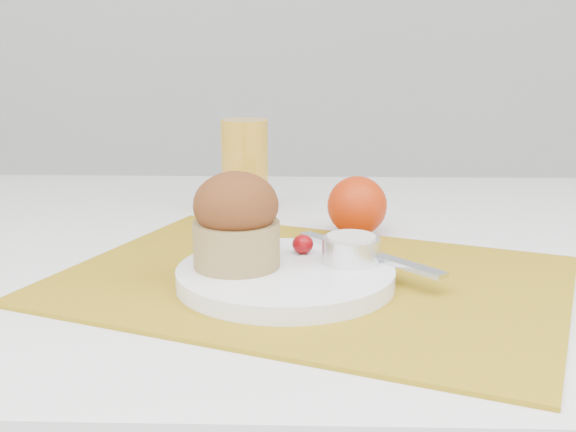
{
  "coord_description": "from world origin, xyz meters",
  "views": [
    {
      "loc": [
        0.01,
        -0.74,
        0.98
      ],
      "look_at": [
        -0.01,
        -0.03,
        0.8
      ],
      "focal_mm": 45.0,
      "sensor_mm": 36.0,
      "label": 1
    }
  ],
  "objects_px": {
    "plate": "(286,276)",
    "muffin": "(236,221)",
    "juice_glass": "(245,167)",
    "orange": "(357,206)"
  },
  "relations": [
    {
      "from": "plate",
      "to": "muffin",
      "type": "bearing_deg",
      "value": 175.0
    },
    {
      "from": "juice_glass",
      "to": "muffin",
      "type": "height_order",
      "value": "juice_glass"
    },
    {
      "from": "juice_glass",
      "to": "muffin",
      "type": "xyz_separation_m",
      "value": [
        0.02,
        -0.3,
        0.0
      ]
    },
    {
      "from": "plate",
      "to": "orange",
      "type": "distance_m",
      "value": 0.21
    },
    {
      "from": "orange",
      "to": "muffin",
      "type": "bearing_deg",
      "value": -123.48
    },
    {
      "from": "juice_glass",
      "to": "orange",
      "type": "bearing_deg",
      "value": -37.66
    },
    {
      "from": "plate",
      "to": "juice_glass",
      "type": "height_order",
      "value": "juice_glass"
    },
    {
      "from": "plate",
      "to": "orange",
      "type": "relative_size",
      "value": 2.88
    },
    {
      "from": "plate",
      "to": "juice_glass",
      "type": "distance_m",
      "value": 0.31
    },
    {
      "from": "plate",
      "to": "orange",
      "type": "height_order",
      "value": "orange"
    }
  ]
}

